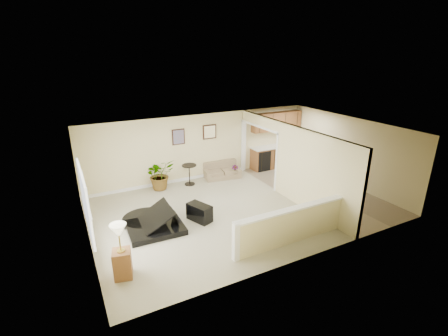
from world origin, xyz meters
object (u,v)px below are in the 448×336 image
piano_bench (199,213)px  small_plant (235,172)px  piano (151,209)px  accent_table (189,172)px  lamp_stand (121,255)px  palm_plant (160,175)px  loveseat (221,170)px

piano_bench → small_plant: 3.61m
piano → piano_bench: bearing=-6.2°
accent_table → lamp_stand: lamp_stand is taller
piano → lamp_stand: size_ratio=1.44×
accent_table → palm_plant: (-1.08, 0.11, 0.05)m
piano → loveseat: piano is taller
piano → loveseat: (3.51, 2.63, -0.29)m
small_plant → palm_plant: bearing=174.9°
palm_plant → small_plant: palm_plant is taller
small_plant → lamp_stand: lamp_stand is taller
piano → loveseat: 4.40m
accent_table → palm_plant: bearing=174.2°
piano_bench → accent_table: bearing=74.3°
piano → palm_plant: (1.03, 2.58, -0.05)m
piano → lamp_stand: bearing=-120.7°
piano → piano_bench: (1.36, -0.20, -0.35)m
piano_bench → lamp_stand: lamp_stand is taller
loveseat → small_plant: size_ratio=3.00×
accent_table → small_plant: (1.84, -0.15, -0.28)m
piano → lamp_stand: 2.09m
piano → loveseat: bearing=38.9°
piano → accent_table: size_ratio=2.45×
palm_plant → lamp_stand: (-2.17, -4.34, 0.01)m
accent_table → small_plant: bearing=-4.7°
loveseat → accent_table: size_ratio=1.94×
accent_table → piano_bench: bearing=-105.7°
piano → small_plant: 4.60m
palm_plant → lamp_stand: lamp_stand is taller
piano_bench → loveseat: (2.15, 2.83, 0.05)m
piano_bench → loveseat: size_ratio=0.50×
piano_bench → accent_table: 2.79m
palm_plant → lamp_stand: 4.85m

